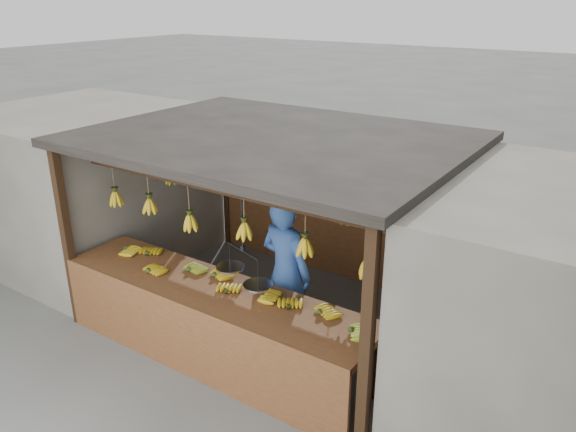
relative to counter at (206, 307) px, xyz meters
The scene contains 8 objects.
ground 1.43m from the counter, 87.60° to the left, with size 80.00×80.00×0.00m, color #5B5B57.
stall 2.00m from the counter, 88.11° to the left, with size 4.30×3.30×2.40m.
neighbor_left 3.78m from the counter, 160.89° to the left, with size 3.00×3.00×2.30m, color slate.
counter is the anchor object (origin of this frame).
hanging_bananas 1.53m from the counter, 87.59° to the left, with size 3.61×2.23×0.37m.
balance_scale 0.60m from the counter, 32.76° to the left, with size 0.80×0.46×0.91m.
vendor 0.99m from the counter, 59.51° to the left, with size 0.68×0.44×1.86m, color #3359A5.
bag_bundles 3.27m from the counter, 52.33° to the left, with size 0.08×0.26×1.27m.
Camera 1 is at (3.65, -5.14, 3.90)m, focal length 35.00 mm.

